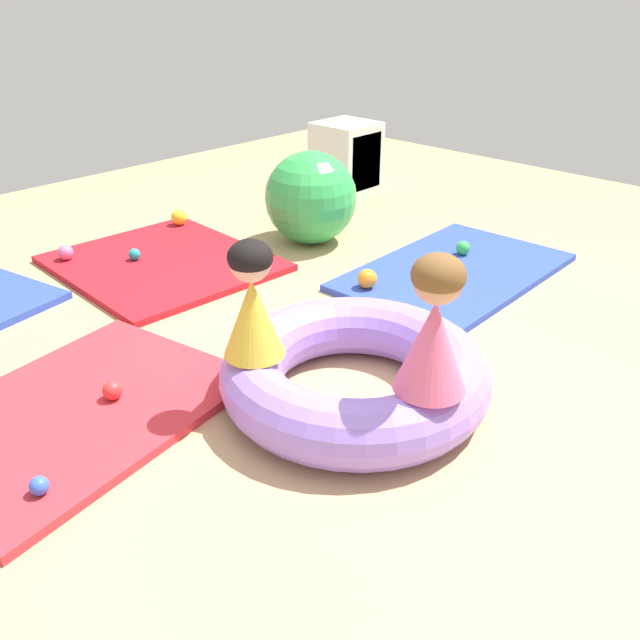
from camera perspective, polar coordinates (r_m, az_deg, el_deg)
The scene contains 16 objects.
ground_plane at distance 3.02m, azimuth 3.32°, elevation -5.41°, with size 8.00×8.00×0.00m, color tan.
gym_mat_near_right at distance 4.17m, azimuth 11.20°, elevation 3.98°, with size 1.43×0.89×0.04m, color #2D47B7.
gym_mat_near_left at distance 4.33m, azimuth -13.02°, elevation 4.65°, with size 1.12×1.25×0.04m, color #B21923.
gym_mat_far_right at distance 2.98m, azimuth -19.84°, elevation -7.30°, with size 1.28×0.94×0.04m, color red.
inflatable_cushion at distance 2.85m, azimuth 2.92°, elevation -4.44°, with size 1.13×1.13×0.27m, color #9975EA.
child_in_yellow at distance 2.62m, azimuth -5.69°, elevation 1.62°, with size 0.34×0.34×0.48m.
child_in_pink at distance 2.41m, azimuth 9.53°, elevation -0.52°, with size 0.34×0.34×0.52m.
play_ball_orange at distance 3.82m, azimuth 3.96°, elevation 3.47°, with size 0.11×0.11×0.11m, color orange.
play_ball_red at distance 2.96m, azimuth -16.99°, elevation -5.65°, with size 0.08×0.08×0.08m, color red.
play_ball_teal at distance 4.35m, azimuth -15.26°, elevation 5.32°, with size 0.07×0.07×0.07m, color teal.
play_ball_pink at distance 4.49m, azimuth -20.52°, elevation 5.32°, with size 0.09×0.09×0.09m, color pink.
play_ball_blue at distance 2.56m, azimuth -22.46°, elevation -12.70°, with size 0.07×0.07×0.07m, color blue.
play_ball_yellow at distance 4.91m, azimuth -11.72°, elevation 8.41°, with size 0.11×0.11×0.11m, color yellow.
play_ball_green at distance 4.38m, azimuth 11.88°, elevation 5.92°, with size 0.09×0.09×0.09m, color green.
exercise_ball_large at distance 4.54m, azimuth -0.78°, elevation 10.19°, with size 0.61×0.61×0.61m, color green.
storage_cube at distance 5.66m, azimuth 2.38°, elevation 13.37°, with size 0.44×0.44×0.56m.
Camera 1 is at (-1.96, -1.63, 1.63)m, focal length 38.24 mm.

